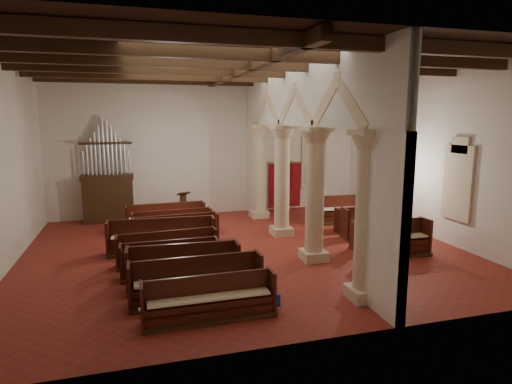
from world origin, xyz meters
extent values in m
plane|color=maroon|center=(0.00, 0.00, 0.00)|extent=(14.00, 14.00, 0.00)
plane|color=black|center=(0.00, 0.00, 6.00)|extent=(14.00, 14.00, 0.00)
cube|color=silver|center=(0.00, 6.00, 3.00)|extent=(14.00, 0.02, 6.00)
cube|color=silver|center=(0.00, -6.00, 3.00)|extent=(14.00, 0.02, 6.00)
cube|color=silver|center=(7.00, 0.00, 3.00)|extent=(0.02, 12.00, 6.00)
cube|color=beige|center=(1.80, -4.50, 0.15)|extent=(0.75, 0.75, 0.30)
cylinder|color=beige|center=(1.80, -4.50, 1.95)|extent=(0.56, 0.56, 3.30)
cube|color=beige|center=(1.80, -1.50, 0.15)|extent=(0.75, 0.75, 0.30)
cylinder|color=beige|center=(1.80, -1.50, 1.95)|extent=(0.56, 0.56, 3.30)
cube|color=beige|center=(1.80, 1.50, 0.15)|extent=(0.75, 0.75, 0.30)
cylinder|color=beige|center=(1.80, 1.50, 1.95)|extent=(0.56, 0.56, 3.30)
cube|color=beige|center=(1.80, 4.50, 0.15)|extent=(0.75, 0.75, 0.30)
cylinder|color=beige|center=(1.80, 4.50, 1.95)|extent=(0.56, 0.56, 3.30)
cube|color=silver|center=(1.80, 0.00, 5.04)|extent=(0.25, 11.90, 1.93)
cube|color=#337453|center=(6.98, -1.50, 2.20)|extent=(0.03, 1.00, 2.20)
cube|color=#337453|center=(6.98, 2.50, 2.20)|extent=(0.03, 1.00, 2.20)
cube|color=#337453|center=(5.00, 5.98, 2.20)|extent=(1.00, 0.03, 2.20)
cube|color=#392212|center=(-4.50, 5.50, 0.90)|extent=(2.00, 0.80, 1.80)
cube|color=#392212|center=(-4.50, 5.50, 1.90)|extent=(2.10, 0.85, 0.20)
cube|color=#352511|center=(-1.42, 5.21, 0.05)|extent=(0.54, 0.54, 0.10)
cube|color=#352511|center=(-1.42, 5.21, 0.53)|extent=(0.27, 0.27, 1.07)
cube|color=#352511|center=(-1.42, 5.13, 1.11)|extent=(0.57, 0.51, 0.19)
cube|color=maroon|center=(3.50, 5.92, 1.15)|extent=(1.60, 0.06, 2.10)
cylinder|color=gold|center=(3.50, 5.90, 2.25)|extent=(1.80, 0.04, 0.04)
cone|color=#392212|center=(4.11, 4.13, 0.06)|extent=(0.39, 0.39, 0.13)
cylinder|color=gold|center=(4.11, 4.13, 1.30)|extent=(0.04, 0.04, 2.60)
cylinder|color=gold|center=(4.11, 4.13, 2.49)|extent=(0.08, 0.76, 0.03)
cube|color=navy|center=(4.11, 4.11, 1.95)|extent=(0.59, 0.06, 0.92)
cube|color=#163D97|center=(-0.50, -4.47, 0.24)|extent=(0.30, 0.25, 0.29)
cube|color=navy|center=(-1.38, -2.72, 0.27)|extent=(0.41, 0.36, 0.35)
cube|color=navy|center=(-0.71, -0.66, 0.27)|extent=(0.34, 0.28, 0.34)
cylinder|color=white|center=(-2.82, -4.01, 0.16)|extent=(0.84, 0.38, 0.09)
cylinder|color=silver|center=(-2.99, -3.97, 0.16)|extent=(0.93, 0.15, 0.09)
cube|color=#392212|center=(-1.96, -4.55, 0.05)|extent=(2.90, 0.68, 0.09)
cube|color=#43180E|center=(-1.96, -4.60, 0.30)|extent=(2.75, 0.40, 0.41)
cube|color=#43180E|center=(-1.96, -4.39, 0.53)|extent=(2.75, 0.10, 0.87)
cube|color=#43180E|center=(-3.38, -4.53, 0.53)|extent=(0.07, 0.55, 0.87)
cube|color=#43180E|center=(-0.55, -4.53, 0.53)|extent=(0.07, 0.55, 0.87)
cube|color=#FFEEBC|center=(-1.96, -4.60, 0.53)|extent=(2.64, 0.37, 0.05)
cube|color=#392212|center=(-2.09, -3.52, 0.05)|extent=(3.16, 0.74, 0.10)
cube|color=#3C0F0C|center=(-2.09, -3.57, 0.33)|extent=(3.01, 0.43, 0.45)
cube|color=#3C0F0C|center=(-2.09, -3.34, 0.58)|extent=(3.00, 0.10, 0.96)
cube|color=#3C0F0C|center=(-3.63, -3.50, 0.58)|extent=(0.08, 0.61, 0.96)
cube|color=#3C0F0C|center=(-0.55, -3.50, 0.58)|extent=(0.08, 0.61, 0.96)
cube|color=#FFEEBC|center=(-2.09, -3.57, 0.58)|extent=(2.89, 0.39, 0.05)
cube|color=#392212|center=(-2.29, -2.62, 0.05)|extent=(2.88, 0.89, 0.11)
cube|color=#3D160D|center=(-2.29, -2.67, 0.35)|extent=(2.72, 0.56, 0.48)
cube|color=#3D160D|center=(-2.29, -2.42, 0.62)|extent=(2.70, 0.20, 1.02)
cube|color=#3D160D|center=(-3.68, -2.59, 0.62)|extent=(0.11, 0.65, 1.02)
cube|color=#3D160D|center=(-0.90, -2.59, 0.62)|extent=(0.11, 0.65, 1.02)
cube|color=#FFEEBC|center=(-2.29, -2.67, 0.62)|extent=(2.61, 0.51, 0.05)
cube|color=#392212|center=(-2.56, -1.66, 0.05)|extent=(2.68, 0.68, 0.09)
cube|color=#390C0D|center=(-2.56, -1.71, 0.30)|extent=(2.52, 0.40, 0.42)
cube|color=#390C0D|center=(-2.56, -1.50, 0.54)|extent=(2.52, 0.09, 0.89)
cube|color=#390C0D|center=(-3.86, -1.65, 0.54)|extent=(0.07, 0.56, 0.89)
cube|color=#390C0D|center=(-1.26, -1.65, 0.54)|extent=(0.07, 0.56, 0.89)
cube|color=#FFEEBC|center=(-2.56, -1.71, 0.54)|extent=(2.42, 0.36, 0.05)
cube|color=#392212|center=(-2.55, -0.58, 0.05)|extent=(3.02, 0.85, 0.09)
cube|color=#45160E|center=(-2.55, -0.62, 0.30)|extent=(2.85, 0.56, 0.41)
cube|color=#45160E|center=(-2.55, -0.41, 0.53)|extent=(2.83, 0.26, 0.87)
cube|color=#45160E|center=(-4.01, -0.56, 0.53)|extent=(0.10, 0.55, 0.87)
cube|color=#45160E|center=(-1.09, -0.56, 0.53)|extent=(0.10, 0.55, 0.87)
cube|color=#FFEEBC|center=(-2.55, -0.62, 0.53)|extent=(2.74, 0.52, 0.05)
cube|color=#392212|center=(-2.64, 0.54, 0.05)|extent=(3.45, 0.95, 0.11)
cube|color=#40110D|center=(-2.64, 0.48, 0.34)|extent=(3.28, 0.62, 0.48)
cube|color=#40110D|center=(-2.64, 0.73, 0.61)|extent=(3.26, 0.28, 1.01)
cube|color=#40110D|center=(-4.31, 0.56, 0.61)|extent=(0.11, 0.64, 1.01)
cube|color=#40110D|center=(-0.97, 0.56, 0.61)|extent=(0.11, 0.64, 1.01)
cube|color=#FFEEBC|center=(-2.64, 0.48, 0.61)|extent=(3.14, 0.57, 0.05)
cube|color=#392212|center=(-2.10, 1.27, 0.05)|extent=(2.92, 0.88, 0.10)
cube|color=#411B0D|center=(-2.10, 1.22, 0.32)|extent=(2.75, 0.57, 0.44)
cube|color=#411B0D|center=(-2.10, 1.45, 0.56)|extent=(2.73, 0.25, 0.93)
cube|color=#411B0D|center=(-3.51, 1.29, 0.56)|extent=(0.11, 0.59, 0.93)
cube|color=#411B0D|center=(-0.70, 1.29, 0.56)|extent=(0.11, 0.59, 0.93)
cube|color=#FFEEBC|center=(-2.10, 1.22, 0.56)|extent=(2.64, 0.53, 0.05)
cube|color=#392212|center=(-2.15, 2.32, 0.05)|extent=(2.92, 0.83, 0.09)
cube|color=#3B100C|center=(-2.15, 2.28, 0.31)|extent=(2.76, 0.54, 0.42)
cube|color=#3B100C|center=(-2.15, 2.49, 0.54)|extent=(2.74, 0.23, 0.90)
cube|color=#3B100C|center=(-3.56, 2.34, 0.54)|extent=(0.10, 0.57, 0.90)
cube|color=#3B100C|center=(-0.74, 2.34, 0.54)|extent=(0.10, 0.57, 0.90)
cube|color=#FFEEBC|center=(-2.15, 2.28, 0.54)|extent=(2.64, 0.50, 0.05)
cube|color=#392212|center=(-2.32, 3.09, 0.05)|extent=(2.99, 0.84, 0.10)
cube|color=#3B110C|center=(-2.32, 3.04, 0.34)|extent=(2.82, 0.52, 0.47)
cube|color=#3B110C|center=(-2.32, 3.28, 0.60)|extent=(2.81, 0.17, 1.00)
cube|color=#3B110C|center=(-3.77, 3.11, 0.60)|extent=(0.10, 0.63, 1.00)
cube|color=#3B110C|center=(-0.88, 3.11, 0.60)|extent=(0.10, 0.63, 1.00)
cube|color=#FFEEBC|center=(-2.32, 3.04, 0.60)|extent=(2.71, 0.47, 0.05)
cube|color=#392212|center=(4.60, -1.82, 0.05)|extent=(1.96, 0.82, 0.11)
cube|color=#381A0C|center=(4.60, -1.88, 0.36)|extent=(1.80, 0.49, 0.49)
cube|color=#381A0C|center=(4.60, -1.63, 0.63)|extent=(1.79, 0.13, 1.04)
cube|color=#381A0C|center=(3.67, -1.80, 0.63)|extent=(0.10, 0.66, 1.04)
cube|color=#381A0C|center=(5.54, -1.80, 0.63)|extent=(0.10, 0.66, 1.04)
cube|color=#FFEEBC|center=(4.60, -1.88, 0.63)|extent=(1.73, 0.44, 0.05)
cube|color=#392212|center=(4.28, -1.05, 0.05)|extent=(1.74, 0.68, 0.09)
cube|color=#3F110D|center=(4.28, -1.09, 0.30)|extent=(1.59, 0.39, 0.42)
cube|color=#3F110D|center=(4.28, -0.88, 0.54)|extent=(1.58, 0.08, 0.89)
cube|color=#3F110D|center=(3.45, -1.03, 0.54)|extent=(0.07, 0.56, 0.89)
cube|color=#3F110D|center=(5.11, -1.03, 0.54)|extent=(0.07, 0.56, 0.89)
cube|color=#FFEEBC|center=(4.28, -1.09, 0.54)|extent=(1.52, 0.35, 0.05)
cube|color=#392212|center=(4.68, 0.19, 0.05)|extent=(1.93, 0.89, 0.11)
cube|color=#3D120D|center=(4.68, 0.14, 0.35)|extent=(1.76, 0.55, 0.49)
cube|color=#3D120D|center=(4.68, 0.39, 0.63)|extent=(1.73, 0.20, 1.03)
cube|color=#3D120D|center=(3.78, 0.21, 0.63)|extent=(0.12, 0.66, 1.03)
cube|color=#3D120D|center=(5.59, 0.21, 0.63)|extent=(0.12, 0.66, 1.03)
cube|color=#FFEEBC|center=(4.68, 0.14, 0.63)|extent=(1.68, 0.51, 0.05)
cube|color=#392212|center=(4.71, 1.12, 0.05)|extent=(1.63, 0.66, 0.09)
cube|color=#44190E|center=(4.71, 1.07, 0.29)|extent=(1.47, 0.38, 0.41)
cube|color=#44190E|center=(4.71, 1.28, 0.52)|extent=(1.47, 0.08, 0.86)
cube|color=#44190E|center=(3.94, 1.13, 0.52)|extent=(0.07, 0.54, 0.86)
cube|color=#44190E|center=(5.48, 1.13, 0.52)|extent=(0.07, 0.54, 0.86)
cube|color=#FFEEBC|center=(4.71, 1.07, 0.52)|extent=(1.41, 0.35, 0.05)
cube|color=#392212|center=(4.60, 2.61, 0.05)|extent=(2.13, 0.89, 0.11)
cube|color=#3E1B0D|center=(4.60, 2.56, 0.35)|extent=(1.96, 0.56, 0.49)
cube|color=#3E1B0D|center=(4.60, 2.81, 0.62)|extent=(1.94, 0.21, 1.03)
cube|color=#3E1B0D|center=(3.59, 2.64, 0.62)|extent=(0.12, 0.65, 1.03)
cube|color=#3E1B0D|center=(5.61, 2.64, 0.62)|extent=(0.12, 0.65, 1.03)
cube|color=#FFEEBC|center=(4.60, 2.56, 0.62)|extent=(1.88, 0.51, 0.05)
camera|label=1|loc=(-3.39, -13.17, 4.32)|focal=30.00mm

